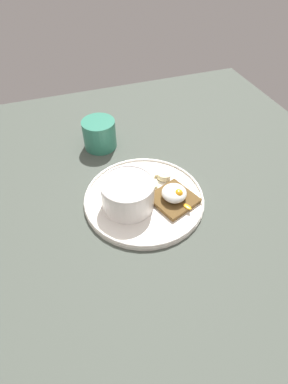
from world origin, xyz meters
TOP-DOWN VIEW (x-y plane):
  - ground_plane at (0.00, 0.00)cm, footprint 120.00×120.00cm
  - plate at (0.00, 0.00)cm, footprint 29.10×29.10cm
  - oatmeal_bowl at (-0.85, 4.21)cm, footprint 12.40×12.40cm
  - toast_slice at (-3.31, -6.32)cm, footprint 12.25×12.25cm
  - poached_egg at (-3.43, -6.38)cm, footprint 8.09×5.88cm
  - banana_slice_front at (7.25, -5.82)cm, footprint 4.68×4.68cm
  - banana_slice_left at (3.17, -3.40)cm, footprint 3.56×3.47cm
  - banana_slice_back at (5.96, -3.13)cm, footprint 4.96×4.96cm
  - banana_slice_right at (4.84, -7.11)cm, footprint 5.01×4.97cm
  - coffee_mug at (25.17, 4.86)cm, footprint 12.75×9.40cm

SIDE VIEW (x-z plane):
  - ground_plane at x=0.00cm, z-range 0.00..2.00cm
  - plate at x=0.00cm, z-range 2.00..3.60cm
  - banana_slice_front at x=7.25cm, z-range 2.97..3.95cm
  - banana_slice_back at x=5.96cm, z-range 2.97..4.26cm
  - banana_slice_left at x=3.17cm, z-range 2.89..4.39cm
  - toast_slice at x=-3.31cm, z-range 3.08..4.27cm
  - banana_slice_right at x=4.84cm, z-range 2.84..4.76cm
  - poached_egg at x=-3.43cm, z-range 4.07..7.48cm
  - coffee_mug at x=25.17cm, z-range 2.11..10.46cm
  - oatmeal_bowl at x=-0.85cm, z-range 2.91..10.17cm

